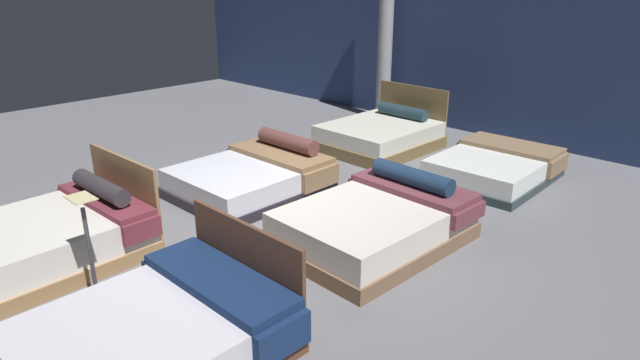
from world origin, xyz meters
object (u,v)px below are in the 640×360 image
object	(u,v)px
support_pillar	(385,37)
bed_4	(381,135)
bed_2	(253,176)
bed_5	(495,167)
bed_3	(377,222)
price_sign	(92,263)
bed_1	(159,334)
bed_0	(52,238)

from	to	relation	value
support_pillar	bed_4	bearing A→B (deg)	-52.49
bed_2	bed_5	world-z (taller)	bed_2
bed_3	bed_4	size ratio (longest dim) A/B	1.11
bed_2	price_sign	distance (m)	3.11
price_sign	support_pillar	world-z (taller)	support_pillar
bed_1	bed_2	size ratio (longest dim) A/B	1.00
bed_5	support_pillar	world-z (taller)	support_pillar
bed_2	bed_4	world-z (taller)	bed_4
bed_3	bed_5	world-z (taller)	bed_3
bed_5	support_pillar	xyz separation A→B (m)	(-3.58, 1.79, 1.54)
bed_0	price_sign	world-z (taller)	price_sign
bed_4	bed_5	world-z (taller)	bed_4
bed_1	bed_4	bearing A→B (deg)	111.52
bed_2	bed_4	size ratio (longest dim) A/B	1.02
bed_1	bed_3	xyz separation A→B (m)	(-0.05, 2.87, 0.03)
bed_2	bed_3	distance (m)	2.30
bed_4	bed_5	bearing A→B (deg)	-0.42
bed_1	bed_3	world-z (taller)	bed_1
bed_0	bed_1	size ratio (longest dim) A/B	1.00
bed_2	support_pillar	bearing A→B (deg)	105.29
bed_1	bed_5	size ratio (longest dim) A/B	1.02
bed_1	price_sign	world-z (taller)	price_sign
bed_4	bed_5	size ratio (longest dim) A/B	1.00
bed_1	support_pillar	size ratio (longest dim) A/B	0.58
bed_2	bed_5	bearing A→B (deg)	51.73
bed_0	bed_2	distance (m)	2.83
bed_2	bed_3	bearing A→B (deg)	-0.77
bed_5	bed_4	bearing A→B (deg)	177.13
bed_1	price_sign	size ratio (longest dim) A/B	1.84
bed_3	bed_2	bearing A→B (deg)	-178.55
bed_1	support_pillar	bearing A→B (deg)	115.59
bed_3	support_pillar	xyz separation A→B (m)	(-3.63, 4.71, 1.48)
bed_4	price_sign	world-z (taller)	price_sign
bed_5	price_sign	world-z (taller)	price_sign
bed_1	bed_4	size ratio (longest dim) A/B	1.02
bed_0	price_sign	bearing A→B (deg)	-3.74
bed_5	bed_1	bearing A→B (deg)	-90.99
bed_0	bed_3	distance (m)	3.63
bed_3	support_pillar	world-z (taller)	support_pillar
bed_4	bed_5	distance (m)	2.24
bed_0	bed_5	xyz separation A→B (m)	(2.25, 5.74, -0.07)
bed_3	support_pillar	distance (m)	6.13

